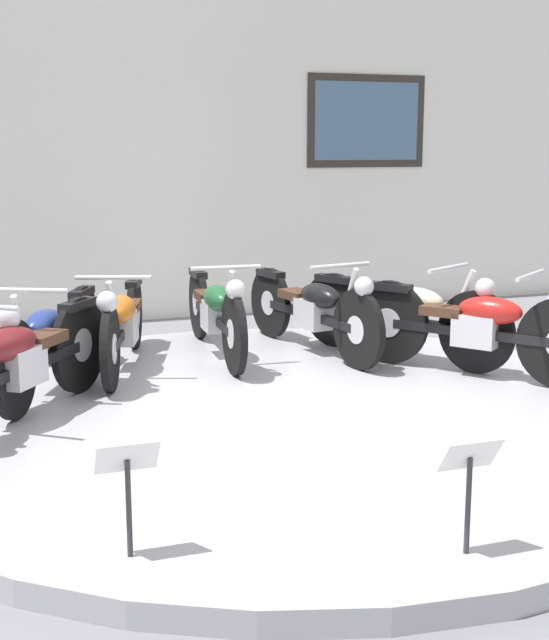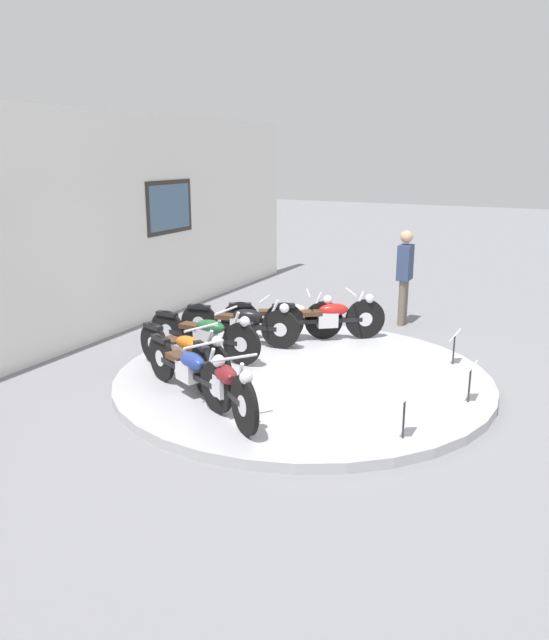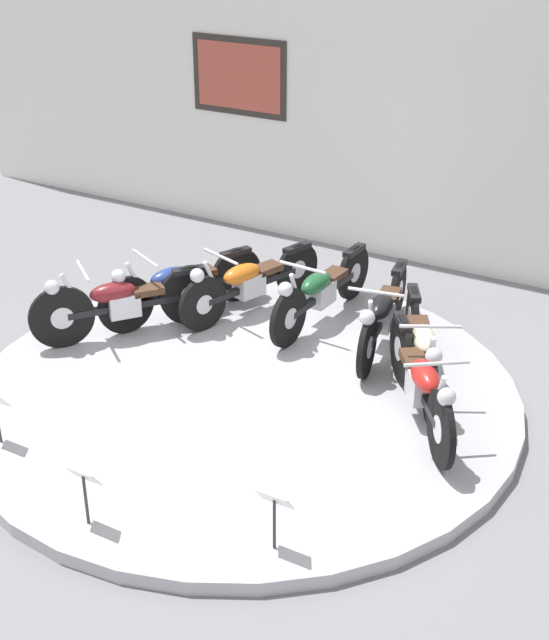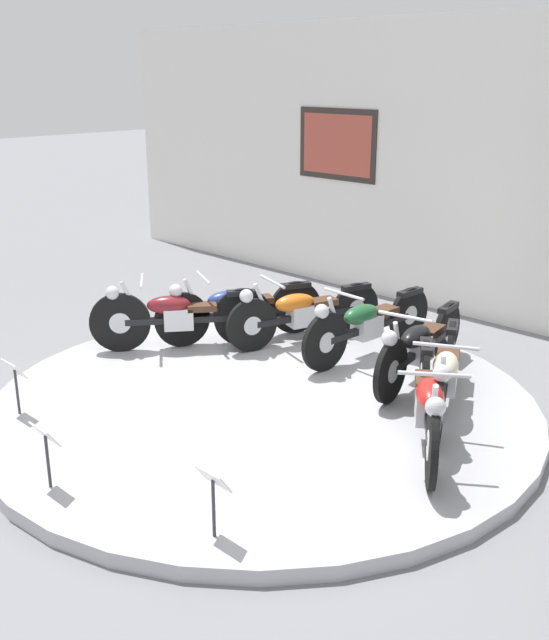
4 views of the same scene
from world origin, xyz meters
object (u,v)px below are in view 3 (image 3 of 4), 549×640
motorcycle_orange (249,281)px  motorcycle_red (421,382)px  info_placard_front_centre (84,483)px  motorcycle_blue (179,284)px  motorcycle_cream (422,345)px  motorcycle_maroon (123,301)px  motorcycle_green (321,290)px  motorcycle_black (383,312)px  info_placard_front_right (274,507)px

motorcycle_orange → motorcycle_red: bearing=-24.7°
info_placard_front_centre → motorcycle_red: bearing=57.2°
motorcycle_blue → info_placard_front_centre: size_ratio=3.52×
motorcycle_cream → info_placard_front_centre: size_ratio=3.45×
motorcycle_maroon → motorcycle_orange: 1.38m
motorcycle_maroon → motorcycle_cream: size_ratio=0.92×
motorcycle_green → motorcycle_red: size_ratio=1.19×
motorcycle_green → motorcycle_black: motorcycle_green is taller
motorcycle_green → motorcycle_black: bearing=-12.2°
motorcycle_blue → motorcycle_green: same height
info_placard_front_centre → motorcycle_cream: bearing=66.5°
motorcycle_maroon → motorcycle_orange: bearing=53.0°
motorcycle_green → info_placard_front_centre: 3.79m
motorcycle_orange → motorcycle_red: size_ratio=1.13×
motorcycle_orange → info_placard_front_right: (2.12, -3.17, -0.00)m
motorcycle_black → motorcycle_blue: bearing=-167.9°
info_placard_front_centre → motorcycle_orange: bearing=102.3°
motorcycle_green → motorcycle_cream: bearing=-24.7°
motorcycle_maroon → info_placard_front_centre: bearing=-57.2°
motorcycle_black → info_placard_front_right: 3.22m
motorcycle_maroon → motorcycle_green: bearing=38.3°
motorcycle_orange → info_placard_front_centre: motorcycle_orange is taller
motorcycle_orange → motorcycle_black: (1.57, -0.00, 0.01)m
motorcycle_cream → info_placard_front_centre: (-1.37, -3.16, -0.01)m
motorcycle_black → info_placard_front_right: (0.56, -3.17, -0.01)m
motorcycle_blue → motorcycle_cream: same height
info_placard_front_right → motorcycle_red: bearing=82.2°
motorcycle_blue → info_placard_front_right: motorcycle_blue is taller
motorcycle_cream → motorcycle_maroon: bearing=-167.9°
motorcycle_cream → motorcycle_green: bearing=155.3°
motorcycle_green → motorcycle_black: (0.78, -0.17, -0.00)m
motorcycle_orange → motorcycle_cream: motorcycle_cream is taller
motorcycle_blue → motorcycle_green: 1.51m
motorcycle_maroon → motorcycle_green: 2.06m
motorcycle_orange → motorcycle_black: bearing=-0.0°
motorcycle_maroon → info_placard_front_centre: motorcycle_maroon is taller
motorcycle_black → motorcycle_red: bearing=-52.9°
motorcycle_maroon → motorcycle_black: 2.64m
motorcycle_green → motorcycle_red: (1.62, -1.28, 0.01)m
motorcycle_black → info_placard_front_centre: size_ratio=3.80×
info_placard_front_centre → motorcycle_blue: bearing=113.5°
motorcycle_maroon → motorcycle_blue: (0.25, 0.64, -0.02)m
motorcycle_maroon → motorcycle_black: size_ratio=0.84×
motorcycle_maroon → motorcycle_cream: bearing=12.1°
motorcycle_blue → motorcycle_orange: (0.58, 0.46, -0.01)m
motorcycle_maroon → motorcycle_black: (2.40, 1.10, -0.02)m
motorcycle_green → info_placard_front_centre: bearing=-90.0°
motorcycle_maroon → motorcycle_red: motorcycle_maroon is taller
motorcycle_maroon → motorcycle_blue: size_ratio=0.90×
motorcycle_red → info_placard_front_right: 2.08m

